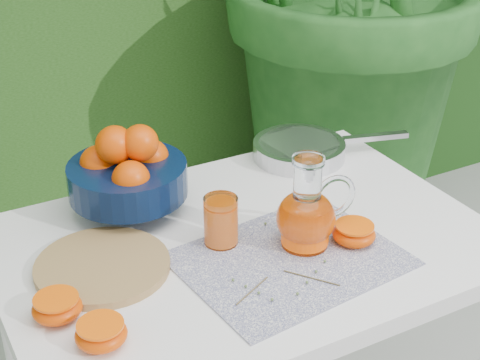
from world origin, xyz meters
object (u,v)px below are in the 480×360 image
juice_pitcher (307,215)px  fruit_bowl (127,172)px  saute_pan (300,149)px  cutting_board (102,266)px  white_table (245,272)px

juice_pitcher → fruit_bowl: bearing=130.3°
juice_pitcher → saute_pan: 0.41m
cutting_board → juice_pitcher: bearing=-16.5°
white_table → juice_pitcher: bearing=-38.7°
white_table → cutting_board: cutting_board is taller
fruit_bowl → juice_pitcher: size_ratio=1.56×
white_table → fruit_bowl: 0.33m
white_table → cutting_board: (-0.29, 0.04, 0.09)m
white_table → fruit_bowl: (-0.16, 0.23, 0.17)m
cutting_board → saute_pan: 0.64m
fruit_bowl → saute_pan: 0.48m
white_table → saute_pan: saute_pan is taller
white_table → juice_pitcher: juice_pitcher is taller
fruit_bowl → juice_pitcher: (0.26, -0.31, -0.02)m
fruit_bowl → cutting_board: bearing=-124.2°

